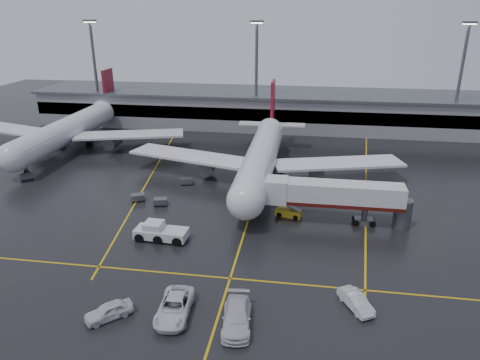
# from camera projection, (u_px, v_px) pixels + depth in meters

# --- Properties ---
(ground) EXTENTS (220.00, 220.00, 0.00)m
(ground) POSITION_uv_depth(u_px,v_px,m) (255.00, 200.00, 70.18)
(ground) COLOR black
(ground) RESTS_ON ground
(apron_line_centre) EXTENTS (0.25, 90.00, 0.02)m
(apron_line_centre) POSITION_uv_depth(u_px,v_px,m) (255.00, 200.00, 70.17)
(apron_line_centre) COLOR gold
(apron_line_centre) RESTS_ON ground
(apron_line_stop) EXTENTS (60.00, 0.25, 0.02)m
(apron_line_stop) POSITION_uv_depth(u_px,v_px,m) (230.00, 278.00, 49.90)
(apron_line_stop) COLOR gold
(apron_line_stop) RESTS_ON ground
(apron_line_left) EXTENTS (9.99, 69.35, 0.02)m
(apron_line_left) POSITION_uv_depth(u_px,v_px,m) (153.00, 172.00, 82.27)
(apron_line_left) COLOR gold
(apron_line_left) RESTS_ON ground
(apron_line_right) EXTENTS (7.57, 69.64, 0.02)m
(apron_line_right) POSITION_uv_depth(u_px,v_px,m) (366.00, 183.00, 76.80)
(apron_line_right) COLOR gold
(apron_line_right) RESTS_ON ground
(terminal) EXTENTS (122.00, 19.00, 8.60)m
(terminal) POSITION_uv_depth(u_px,v_px,m) (278.00, 109.00, 112.80)
(terminal) COLOR gray
(terminal) RESTS_ON ground
(light_mast_left) EXTENTS (3.00, 1.20, 25.45)m
(light_mast_left) POSITION_uv_depth(u_px,v_px,m) (95.00, 67.00, 110.15)
(light_mast_left) COLOR #595B60
(light_mast_left) RESTS_ON ground
(light_mast_mid) EXTENTS (3.00, 1.20, 25.45)m
(light_mast_mid) POSITION_uv_depth(u_px,v_px,m) (256.00, 70.00, 104.40)
(light_mast_mid) COLOR #595B60
(light_mast_mid) RESTS_ON ground
(light_mast_right) EXTENTS (3.00, 1.20, 25.45)m
(light_mast_right) POSITION_uv_depth(u_px,v_px,m) (461.00, 74.00, 97.93)
(light_mast_right) COLOR #595B60
(light_mast_right) RESTS_ON ground
(main_airliner) EXTENTS (48.80, 45.60, 14.10)m
(main_airliner) POSITION_uv_depth(u_px,v_px,m) (262.00, 155.00, 77.60)
(main_airliner) COLOR silver
(main_airliner) RESTS_ON ground
(second_airliner) EXTENTS (48.80, 45.60, 14.10)m
(second_airliner) POSITION_uv_depth(u_px,v_px,m) (70.00, 129.00, 94.70)
(second_airliner) COLOR silver
(second_airliner) RESTS_ON ground
(jet_bridge) EXTENTS (19.90, 3.40, 6.05)m
(jet_bridge) POSITION_uv_depth(u_px,v_px,m) (335.00, 196.00, 61.53)
(jet_bridge) COLOR silver
(jet_bridge) RESTS_ON ground
(pushback_tractor) EXTENTS (6.93, 3.20, 2.43)m
(pushback_tractor) POSITION_uv_depth(u_px,v_px,m) (160.00, 232.00, 58.03)
(pushback_tractor) COLOR silver
(pushback_tractor) RESTS_ON ground
(belt_loader) EXTENTS (3.89, 2.37, 2.30)m
(belt_loader) POSITION_uv_depth(u_px,v_px,m) (289.00, 212.00, 64.58)
(belt_loader) COLOR yellow
(belt_loader) RESTS_ON ground
(service_van_a) EXTENTS (3.45, 6.79, 1.84)m
(service_van_a) POSITION_uv_depth(u_px,v_px,m) (175.00, 307.00, 43.66)
(service_van_a) COLOR silver
(service_van_a) RESTS_ON ground
(service_van_b) EXTENTS (3.34, 6.79, 1.90)m
(service_van_b) POSITION_uv_depth(u_px,v_px,m) (237.00, 317.00, 42.25)
(service_van_b) COLOR silver
(service_van_b) RESTS_ON ground
(service_van_c) EXTENTS (3.69, 4.87, 1.54)m
(service_van_c) POSITION_uv_depth(u_px,v_px,m) (356.00, 301.00, 44.79)
(service_van_c) COLOR silver
(service_van_c) RESTS_ON ground
(service_van_d) EXTENTS (4.70, 4.50, 1.58)m
(service_van_d) POSITION_uv_depth(u_px,v_px,m) (109.00, 311.00, 43.31)
(service_van_d) COLOR silver
(service_van_d) RESTS_ON ground
(baggage_cart_a) EXTENTS (2.25, 1.74, 1.12)m
(baggage_cart_a) POSITION_uv_depth(u_px,v_px,m) (161.00, 201.00, 68.10)
(baggage_cart_a) COLOR #595B60
(baggage_cart_a) RESTS_ON ground
(baggage_cart_b) EXTENTS (2.37, 2.04, 1.12)m
(baggage_cart_b) POSITION_uv_depth(u_px,v_px,m) (138.00, 197.00, 69.64)
(baggage_cart_b) COLOR #595B60
(baggage_cart_b) RESTS_ON ground
(baggage_cart_c) EXTENTS (2.23, 1.70, 1.12)m
(baggage_cart_c) POSITION_uv_depth(u_px,v_px,m) (187.00, 181.00, 76.19)
(baggage_cart_c) COLOR #595B60
(baggage_cart_c) RESTS_ON ground
(baggage_cart_d) EXTENTS (2.25, 1.73, 1.12)m
(baggage_cart_d) POSITION_uv_depth(u_px,v_px,m) (19.00, 159.00, 86.88)
(baggage_cart_d) COLOR #595B60
(baggage_cart_d) RESTS_ON ground
(baggage_cart_e) EXTENTS (2.34, 2.33, 1.12)m
(baggage_cart_e) POSITION_uv_depth(u_px,v_px,m) (27.00, 176.00, 78.23)
(baggage_cart_e) COLOR #595B60
(baggage_cart_e) RESTS_ON ground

